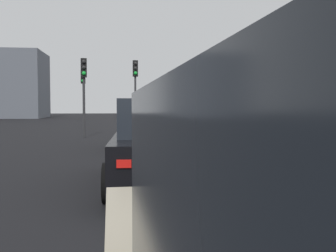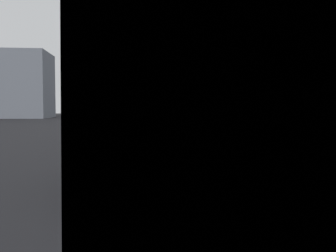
{
  "view_description": "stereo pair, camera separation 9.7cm",
  "coord_description": "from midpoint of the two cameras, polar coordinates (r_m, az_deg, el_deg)",
  "views": [
    {
      "loc": [
        -5.9,
        0.79,
        1.52
      ],
      "look_at": [
        1.21,
        -0.03,
        1.16
      ],
      "focal_mm": 42.08,
      "sensor_mm": 36.0,
      "label": 1
    },
    {
      "loc": [
        -5.91,
        0.69,
        1.52
      ],
      "look_at": [
        1.21,
        -0.03,
        1.16
      ],
      "focal_mm": 42.08,
      "sensor_mm": 36.0,
      "label": 2
    }
  ],
  "objects": [
    {
      "name": "car_black_second",
      "position": [
        7.6,
        -0.54,
        -2.68
      ],
      "size": [
        4.7,
        2.15,
        1.65
      ],
      "rotation": [
        0.0,
        0.0,
        -0.03
      ],
      "color": "black",
      "rests_on": "ground_plane"
    },
    {
      "name": "traffic_light_far_right",
      "position": [
        27.01,
        0.96,
        5.55
      ],
      "size": [
        0.32,
        0.29,
        3.86
      ],
      "rotation": [
        0.0,
        0.0,
        3.21
      ],
      "color": "#2D2D30",
      "rests_on": "ground_plane"
    },
    {
      "name": "traffic_light_near_right",
      "position": [
        19.36,
        -11.45,
        6.45
      ],
      "size": [
        0.33,
        0.3,
        3.81
      ],
      "rotation": [
        0.0,
        0.0,
        3.27
      ],
      "color": "#2D2D30",
      "rests_on": "ground_plane"
    },
    {
      "name": "traffic_light_far_left",
      "position": [
        22.27,
        -4.09,
        6.51
      ],
      "size": [
        0.32,
        0.29,
        4.09
      ],
      "rotation": [
        0.0,
        0.0,
        3.21
      ],
      "color": "#2D2D30",
      "rests_on": "ground_plane"
    },
    {
      "name": "car_silver_lead",
      "position": [
        14.16,
        -2.12,
        -0.35
      ],
      "size": [
        4.52,
        2.17,
        1.49
      ],
      "rotation": [
        0.0,
        0.0,
        0.02
      ],
      "color": "#A8AAB2",
      "rests_on": "ground_plane"
    },
    {
      "name": "ground_plane",
      "position": [
        6.17,
        1.32,
        -12.37
      ],
      "size": [
        160.0,
        160.0,
        0.2
      ],
      "primitive_type": "cube",
      "color": "black"
    },
    {
      "name": "traffic_light_near_left",
      "position": [
        26.69,
        -11.52,
        5.61
      ],
      "size": [
        0.32,
        0.29,
        3.92
      ],
      "rotation": [
        0.0,
        0.0,
        3.07
      ],
      "color": "#2D2D30",
      "rests_on": "ground_plane"
    },
    {
      "name": "building_facade_left",
      "position": [
        55.83,
        -21.75,
        5.52
      ],
      "size": [
        8.27,
        9.91,
        8.6
      ],
      "primitive_type": "cube",
      "color": "slate",
      "rests_on": "ground_plane"
    }
  ]
}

